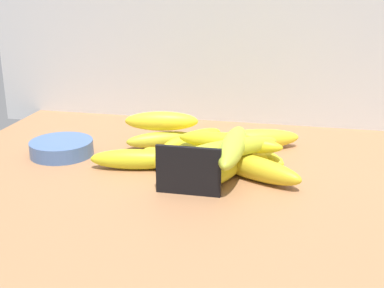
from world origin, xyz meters
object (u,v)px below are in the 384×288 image
banana_6 (253,140)px  banana_9 (230,161)px  banana_5 (135,159)px  banana_2 (168,163)px  banana_10 (162,121)px  banana_1 (245,150)px  banana_3 (162,140)px  banana_11 (230,142)px  fruit_bowl (62,148)px  banana_12 (229,149)px  banana_8 (192,140)px  banana_13 (233,147)px  banana_0 (192,149)px  banana_7 (226,167)px  banana_4 (253,167)px  chalkboard_sign (188,173)px

banana_6 → banana_9: banana_6 is taller
banana_5 → banana_2: bearing=-6.1°
banana_9 → banana_10: bearing=145.7°
banana_1 → banana_3: bearing=169.1°
banana_6 → banana_11: bearing=-104.4°
banana_1 → banana_2: size_ratio=1.24×
fruit_bowl → banana_3: 20.72cm
banana_5 → banana_9: banana_5 is taller
banana_5 → banana_11: bearing=11.7°
banana_6 → banana_12: banana_12 is taller
banana_8 → banana_13: banana_13 is taller
banana_0 → banana_10: 10.65cm
banana_8 → banana_12: (10.01, -15.14, 3.99)cm
banana_0 → banana_13: 13.87cm
fruit_bowl → banana_6: 39.49cm
banana_1 → banana_5: size_ratio=1.23×
banana_7 → banana_3: bearing=139.0°
banana_4 → banana_12: banana_12 is taller
banana_5 → banana_12: (17.94, -1.32, 3.89)cm
banana_4 → banana_11: (-4.78, 3.65, 3.21)cm
chalkboard_sign → fruit_bowl: 32.39cm
banana_1 → banana_8: bearing=160.6°
banana_2 → banana_1: bearing=38.8°
chalkboard_sign → banana_5: chalkboard_sign is taller
banana_5 → banana_6: size_ratio=0.85×
banana_6 → banana_11: banana_11 is taller
banana_0 → banana_6: banana_6 is taller
chalkboard_sign → banana_4: chalkboard_sign is taller
chalkboard_sign → fruit_bowl: bearing=155.8°
banana_0 → banana_11: (8.20, -4.49, 3.41)cm
chalkboard_sign → banana_3: size_ratio=0.72×
banana_9 → banana_13: (1.09, -4.22, 4.41)cm
banana_6 → banana_11: (-3.19, -12.47, 3.24)cm
banana_3 → banana_11: 18.83cm
banana_12 → banana_7: bearing=122.5°
banana_8 → fruit_bowl: bearing=-158.9°
banana_5 → banana_11: 18.09cm
banana_5 → banana_1: bearing=26.4°
banana_1 → banana_0: bearing=-171.2°
banana_2 → banana_5: size_ratio=0.99×
banana_2 → banana_6: bearing=50.3°
banana_6 → banana_10: 19.70cm
banana_1 → banana_11: 7.33cm
chalkboard_sign → banana_11: bearing=68.6°
banana_8 → banana_12: bearing=-56.5°
banana_4 → banana_13: (-3.50, -1.05, 4.05)cm
banana_5 → banana_8: 15.93cm
banana_0 → banana_8: banana_0 is taller
chalkboard_sign → banana_2: size_ratio=0.65×
banana_5 → banana_8: bearing=60.1°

